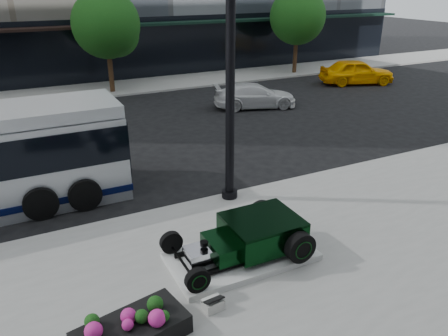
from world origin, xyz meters
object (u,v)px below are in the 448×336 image
lamppost (230,65)px  yellow_taxi (357,72)px  flower_planter (132,331)px  hot_rod (254,234)px  white_sedan (255,96)px

lamppost → yellow_taxi: size_ratio=1.86×
flower_planter → yellow_taxi: bearing=38.7°
flower_planter → yellow_taxi: 24.28m
hot_rod → lamppost: size_ratio=0.37×
lamppost → hot_rod: bearing=-106.6°
lamppost → yellow_taxi: 18.57m
flower_planter → yellow_taxi: yellow_taxi is taller
lamppost → white_sedan: lamppost is taller
hot_rod → yellow_taxi: (15.61, 13.80, 0.09)m
yellow_taxi → flower_planter: bearing=147.9°
yellow_taxi → hot_rod: bearing=150.7°
hot_rod → lamppost: lamppost is taller
hot_rod → yellow_taxi: size_ratio=0.70×
lamppost → flower_planter: (-4.23, -4.35, -3.73)m
lamppost → yellow_taxi: lamppost is taller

